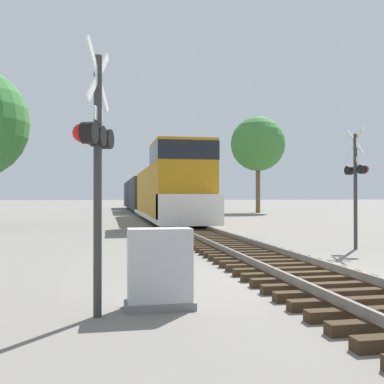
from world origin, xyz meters
name	(u,v)px	position (x,y,z in m)	size (l,w,h in m)	color
ground_plane	(296,277)	(0.00, 0.00, 0.00)	(400.00, 400.00, 0.00)	slate
rail_track_bed	(296,271)	(0.00, 0.00, 0.14)	(2.60, 160.00, 0.31)	#382819
freight_train	(149,194)	(0.00, 34.51, 1.99)	(3.15, 48.15, 4.68)	#B77A14
crossing_signal_near	(96,149)	(-4.15, -2.46, 2.41)	(0.58, 1.00, 3.93)	#333333
crossing_signal_far	(356,177)	(4.04, 4.37, 2.37)	(0.38, 1.01, 3.94)	#333333
relay_cabinet	(160,269)	(-3.19, -2.17, 0.61)	(1.08, 0.52, 1.24)	slate
tree_mid_background	(258,144)	(11.64, 36.04, 7.23)	(5.72, 5.72, 10.11)	brown
tree_deep_background	(194,166)	(7.51, 49.98, 5.80)	(4.74, 4.74, 8.19)	#473521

